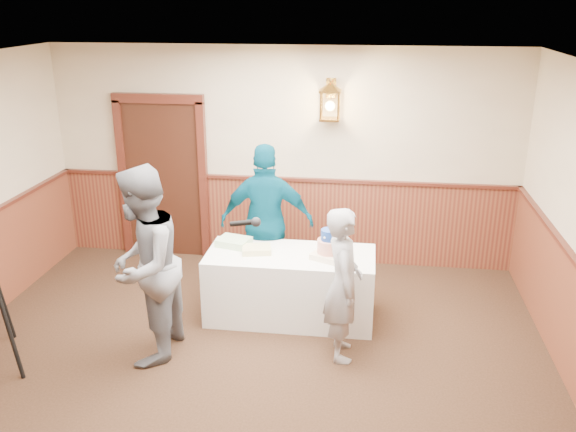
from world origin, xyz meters
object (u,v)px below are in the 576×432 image
object	(u,v)px
sheet_cake_green	(234,242)
interviewer	(143,266)
sheet_cake_yellow	(257,249)
baker	(343,284)
tiered_cake	(329,247)
assistant_p	(267,222)
display_table	(290,285)

from	to	relation	value
sheet_cake_green	interviewer	xyz separation A→B (m)	(-0.61, -1.12, 0.17)
sheet_cake_yellow	baker	distance (m)	1.18
tiered_cake	assistant_p	size ratio (longest dim) A/B	0.22
interviewer	sheet_cake_yellow	bearing A→B (deg)	138.32
sheet_cake_yellow	baker	size ratio (longest dim) A/B	0.20
tiered_cake	sheet_cake_yellow	xyz separation A→B (m)	(-0.78, 0.05, -0.09)
tiered_cake	baker	distance (m)	0.67
display_table	baker	distance (m)	1.00
sheet_cake_green	interviewer	bearing A→B (deg)	-118.70
display_table	interviewer	bearing A→B (deg)	-142.62
sheet_cake_yellow	display_table	bearing A→B (deg)	1.23
interviewer	assistant_p	distance (m)	1.74
tiered_cake	interviewer	world-z (taller)	interviewer
display_table	interviewer	size ratio (longest dim) A/B	0.94
interviewer	baker	size ratio (longest dim) A/B	1.26
display_table	interviewer	xyz separation A→B (m)	(-1.27, -0.97, 0.59)
display_table	sheet_cake_green	xyz separation A→B (m)	(-0.65, 0.15, 0.41)
display_table	interviewer	world-z (taller)	interviewer
sheet_cake_green	baker	xyz separation A→B (m)	(1.25, -0.85, -0.02)
baker	tiered_cake	bearing A→B (deg)	8.05
sheet_cake_yellow	assistant_p	distance (m)	0.53
tiered_cake	sheet_cake_green	xyz separation A→B (m)	(-1.07, 0.21, -0.09)
tiered_cake	assistant_p	world-z (taller)	assistant_p
sheet_cake_yellow	interviewer	size ratio (longest dim) A/B	0.16
sheet_cake_yellow	interviewer	xyz separation A→B (m)	(-0.90, -0.96, 0.18)
tiered_cake	interviewer	size ratio (longest dim) A/B	0.21
tiered_cake	sheet_cake_yellow	world-z (taller)	tiered_cake
sheet_cake_yellow	baker	xyz separation A→B (m)	(0.96, -0.69, -0.02)
sheet_cake_yellow	sheet_cake_green	world-z (taller)	sheet_cake_green
sheet_cake_yellow	assistant_p	size ratio (longest dim) A/B	0.17
baker	display_table	bearing A→B (deg)	32.67
interviewer	baker	xyz separation A→B (m)	(1.86, 0.27, -0.20)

